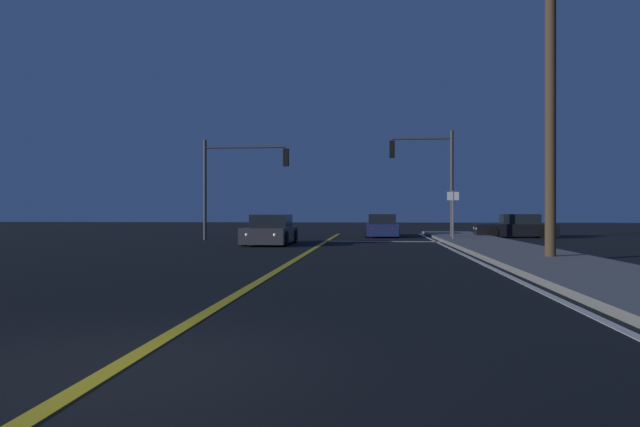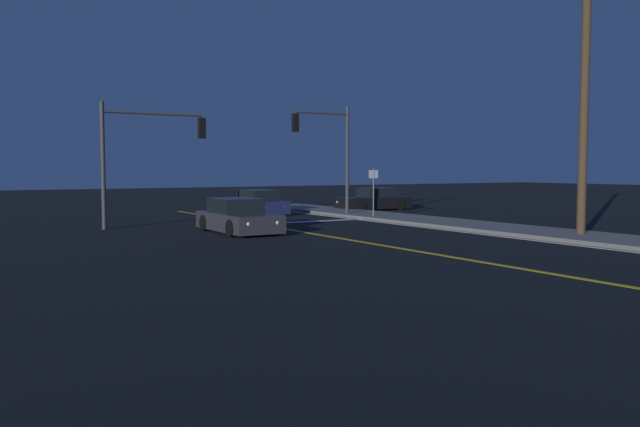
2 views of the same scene
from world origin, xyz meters
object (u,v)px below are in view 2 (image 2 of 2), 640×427
(car_lead_oncoming_charcoal, at_px, (238,218))
(street_sign_corner, at_px, (373,186))
(car_mid_block_black, at_px, (374,200))
(utility_pole_right, at_px, (585,76))
(traffic_signal_far_left, at_px, (144,144))
(traffic_signal_near_right, at_px, (328,143))
(car_distant_tail_navy, at_px, (256,204))

(car_lead_oncoming_charcoal, distance_m, street_sign_corner, 8.86)
(car_lead_oncoming_charcoal, bearing_deg, car_mid_block_black, -145.69)
(car_mid_block_black, relative_size, street_sign_corner, 1.84)
(car_lead_oncoming_charcoal, distance_m, utility_pole_right, 13.82)
(traffic_signal_far_left, bearing_deg, utility_pole_right, -44.99)
(car_lead_oncoming_charcoal, distance_m, traffic_signal_far_left, 5.57)
(traffic_signal_near_right, height_order, utility_pole_right, utility_pole_right)
(car_distant_tail_navy, relative_size, street_sign_corner, 1.92)
(car_mid_block_black, distance_m, street_sign_corner, 7.41)
(car_mid_block_black, relative_size, traffic_signal_near_right, 0.79)
(traffic_signal_far_left, relative_size, street_sign_corner, 2.11)
(car_distant_tail_navy, distance_m, traffic_signal_far_left, 9.49)
(car_distant_tail_navy, xyz_separation_m, car_mid_block_black, (7.66, -0.42, -0.00))
(car_distant_tail_navy, height_order, car_mid_block_black, same)
(utility_pole_right, bearing_deg, car_mid_block_black, 80.09)
(utility_pole_right, bearing_deg, street_sign_corner, 97.34)
(car_distant_tail_navy, distance_m, car_mid_block_black, 7.67)
(car_distant_tail_navy, relative_size, car_mid_block_black, 1.04)
(car_mid_block_black, xyz_separation_m, traffic_signal_near_right, (-5.20, -3.12, 3.22))
(car_distant_tail_navy, relative_size, traffic_signal_far_left, 0.91)
(traffic_signal_far_left, distance_m, street_sign_corner, 11.12)
(traffic_signal_far_left, distance_m, utility_pole_right, 17.50)
(car_distant_tail_navy, height_order, car_lead_oncoming_charcoal, same)
(utility_pole_right, distance_m, street_sign_corner, 11.71)
(car_distant_tail_navy, xyz_separation_m, street_sign_corner, (3.32, -6.34, 1.08))
(traffic_signal_near_right, bearing_deg, traffic_signal_far_left, 7.96)
(car_lead_oncoming_charcoal, relative_size, traffic_signal_far_left, 0.86)
(car_mid_block_black, height_order, utility_pole_right, utility_pole_right)
(car_lead_oncoming_charcoal, height_order, traffic_signal_near_right, traffic_signal_near_right)
(traffic_signal_near_right, relative_size, street_sign_corner, 2.32)
(car_lead_oncoming_charcoal, relative_size, car_mid_block_black, 0.98)
(traffic_signal_far_left, bearing_deg, car_lead_oncoming_charcoal, -58.39)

